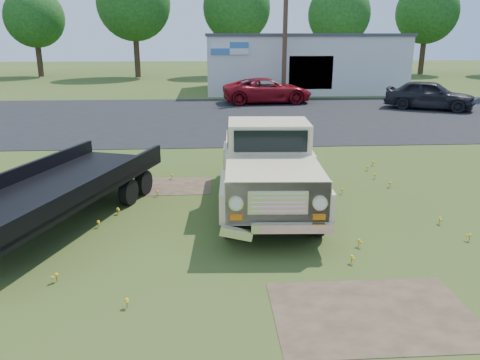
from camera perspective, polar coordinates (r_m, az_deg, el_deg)
name	(u,v)px	position (r m, az deg, el deg)	size (l,w,h in m)	color
ground	(255,236)	(9.88, 1.81, -6.78)	(140.00, 140.00, 0.00)	#334B18
asphalt_lot	(227,117)	(24.33, -1.58, 7.71)	(90.00, 14.00, 0.02)	black
dirt_patch_a	(373,314)	(7.59, 15.88, -15.46)	(3.00, 2.00, 0.01)	#4A3627
dirt_patch_b	(171,186)	(13.16, -8.36, -0.75)	(2.20, 1.60, 0.01)	#4A3627
commercial_building	(300,62)	(36.68, 7.34, 14.09)	(14.20, 8.20, 4.15)	silver
utility_pole_mid	(285,26)	(31.37, 5.54, 18.21)	(1.60, 0.30, 9.00)	#40291E
treeline_b	(34,18)	(52.85, -23.78, 17.63)	(5.76, 5.76, 8.57)	#3C2A1B
treeline_c	(134,4)	(49.09, -12.84, 20.23)	(7.04, 7.04, 10.47)	#3C2A1B
treeline_d	(237,8)	(49.63, -0.40, 20.22)	(6.72, 6.72, 10.00)	#3C2A1B
treeline_e	(339,14)	(49.72, 11.99, 19.13)	(6.08, 6.08, 9.04)	#3C2A1B
treeline_f	(427,13)	(55.48, 21.83, 18.42)	(6.40, 6.40, 9.52)	#3C2A1B
vintage_pickup_truck	(268,164)	(11.26, 3.42, 1.93)	(2.26, 5.80, 2.11)	tan
flatbed_trailer	(56,183)	(11.06, -21.50, -0.34)	(2.22, 6.66, 1.82)	black
red_pickup	(267,91)	(29.35, 3.34, 10.81)	(2.51, 5.43, 1.51)	maroon
dark_sedan	(429,95)	(28.73, 22.09, 9.57)	(1.91, 4.76, 1.62)	black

